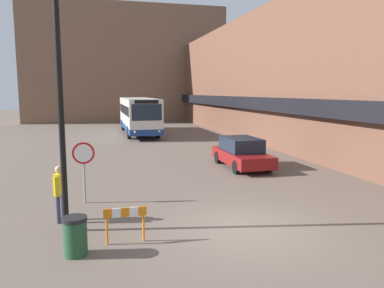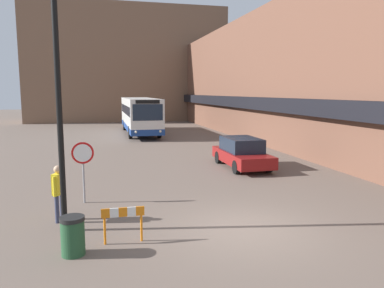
% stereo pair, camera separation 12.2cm
% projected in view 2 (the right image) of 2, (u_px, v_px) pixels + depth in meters
% --- Properties ---
extents(ground_plane, '(160.00, 160.00, 0.00)m').
position_uv_depth(ground_plane, '(243.00, 229.00, 10.64)').
color(ground_plane, '#66564C').
extents(building_row_right, '(5.50, 60.00, 9.91)m').
position_uv_depth(building_row_right, '(249.00, 81.00, 35.40)').
color(building_row_right, brown).
rests_on(building_row_right, ground_plane).
extents(building_backdrop_far, '(26.00, 8.00, 15.02)m').
position_uv_depth(building_backdrop_far, '(127.00, 65.00, 50.98)').
color(building_backdrop_far, brown).
rests_on(building_backdrop_far, ground_plane).
extents(city_bus, '(2.70, 11.85, 3.29)m').
position_uv_depth(city_bus, '(140.00, 115.00, 34.68)').
color(city_bus, silver).
rests_on(city_bus, ground_plane).
extents(parked_car_front, '(1.88, 4.51, 1.54)m').
position_uv_depth(parked_car_front, '(242.00, 153.00, 19.31)').
color(parked_car_front, maroon).
rests_on(parked_car_front, ground_plane).
extents(stop_sign, '(0.76, 0.08, 2.16)m').
position_uv_depth(stop_sign, '(83.00, 159.00, 13.00)').
color(stop_sign, gray).
rests_on(stop_sign, ground_plane).
extents(street_lamp, '(1.46, 0.36, 7.00)m').
position_uv_depth(street_lamp, '(68.00, 77.00, 10.04)').
color(street_lamp, black).
rests_on(street_lamp, ground_plane).
extents(pedestrian, '(0.37, 0.53, 1.72)m').
position_uv_depth(pedestrian, '(59.00, 188.00, 11.19)').
color(pedestrian, '#333851').
rests_on(pedestrian, ground_plane).
extents(trash_bin, '(0.59, 0.59, 0.95)m').
position_uv_depth(trash_bin, '(73.00, 236.00, 8.93)').
color(trash_bin, '#234C2D').
rests_on(trash_bin, ground_plane).
extents(construction_barricade, '(1.10, 0.06, 0.94)m').
position_uv_depth(construction_barricade, '(123.00, 218.00, 9.63)').
color(construction_barricade, orange).
rests_on(construction_barricade, ground_plane).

